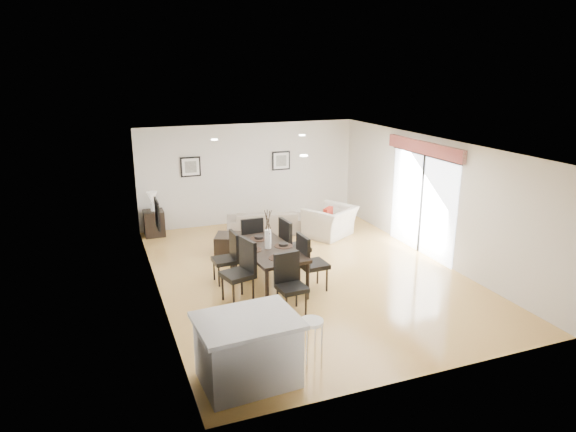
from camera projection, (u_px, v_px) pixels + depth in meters
name	position (u px, v px, depth m)	size (l,w,h in m)	color
ground	(306.00, 273.00, 10.74)	(8.00, 8.00, 0.00)	tan
wall_back	(250.00, 174.00, 13.94)	(6.00, 0.04, 2.70)	beige
wall_front	(425.00, 288.00, 6.77)	(6.00, 0.04, 2.70)	beige
wall_left	(155.00, 227.00, 9.33)	(0.04, 8.00, 2.70)	beige
wall_right	(431.00, 198.00, 11.38)	(0.04, 8.00, 2.70)	beige
ceiling	(308.00, 144.00, 9.97)	(6.00, 8.00, 0.02)	white
sofa	(266.00, 221.00, 13.27)	(2.03, 0.79, 0.59)	gray
armchair	(330.00, 222.00, 12.95)	(1.17, 1.02, 0.76)	beige
courtyard_plant_a	(519.00, 228.00, 12.58)	(0.60, 0.52, 0.67)	#345B27
courtyard_plant_b	(481.00, 213.00, 14.02)	(0.33, 0.33, 0.59)	#345B27
dining_table	(268.00, 252.00, 9.94)	(1.09, 1.95, 0.78)	black
dining_chair_wnear	(242.00, 267.00, 9.33)	(0.64, 0.64, 1.16)	black
dining_chair_wfar	(229.00, 254.00, 10.18)	(0.48, 0.48, 1.02)	black
dining_chair_enear	(309.00, 259.00, 9.76)	(0.53, 0.53, 1.12)	black
dining_chair_efar	(291.00, 243.00, 10.59)	(0.56, 0.56, 1.16)	black
dining_chair_head	(289.00, 280.00, 8.93)	(0.51, 0.51, 1.06)	black
dining_chair_foot	(251.00, 238.00, 11.01)	(0.49, 0.49, 1.09)	black
vase	(268.00, 233.00, 9.83)	(0.99, 1.52, 0.77)	white
coffee_table	(239.00, 244.00, 11.85)	(1.07, 0.64, 0.43)	black
side_table	(154.00, 223.00, 13.01)	(0.49, 0.49, 0.66)	black
table_lamp	(152.00, 199.00, 12.83)	(0.26, 0.26, 0.49)	white
cushion	(328.00, 215.00, 12.75)	(0.35, 0.11, 0.35)	maroon
kitchen_island	(248.00, 350.00, 6.94)	(1.42, 1.12, 0.95)	silver
bar_stool	(311.00, 327.00, 7.22)	(0.34, 0.34, 0.75)	white
framed_print_back_left	(191.00, 167.00, 13.28)	(0.52, 0.04, 0.52)	black
framed_print_back_right	(281.00, 161.00, 14.13)	(0.52, 0.04, 0.52)	black
framed_print_left_wall	(157.00, 214.00, 9.07)	(0.04, 0.52, 0.52)	black
sliding_door	(423.00, 181.00, 11.55)	(0.12, 2.70, 2.57)	white
courtyard	(512.00, 195.00, 13.36)	(6.00, 6.00, 2.00)	gray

